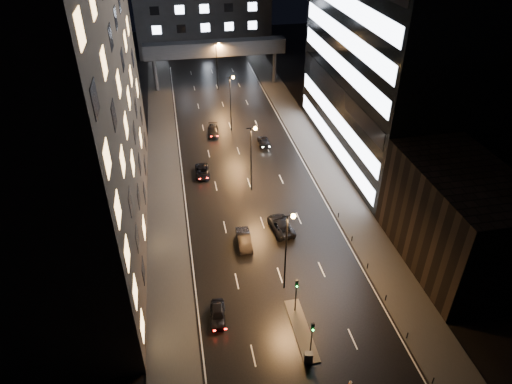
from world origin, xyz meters
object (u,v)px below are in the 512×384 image
car_toward_a (281,225)px  utility_cabinet (308,357)px  car_away_b (244,240)px  car_away_c (202,172)px  car_away_a (218,314)px  car_toward_b (264,142)px  car_away_d (213,131)px

car_toward_a → utility_cabinet: car_toward_a is taller
car_away_b → car_away_c: car_away_b is taller
car_away_a → car_away_b: (4.63, 10.95, 0.11)m
car_away_c → car_toward_b: size_ratio=1.05×
car_away_b → car_toward_a: 5.56m
car_away_c → car_toward_a: 17.65m
car_away_c → car_away_d: 13.80m
car_away_d → car_toward_b: 9.79m
car_away_c → car_away_d: size_ratio=0.98×
car_toward_b → car_away_d: bearing=-31.5°
car_away_c → car_toward_a: bearing=-58.0°
car_away_c → utility_cabinet: bearing=-77.0°
car_away_d → car_away_c: bearing=-97.5°
car_away_b → car_toward_a: bearing=23.0°
car_toward_a → car_toward_b: (2.56, 23.23, -0.10)m
car_toward_b → utility_cabinet: size_ratio=3.71×
car_toward_a → utility_cabinet: size_ratio=4.48×
car_away_c → car_away_d: car_away_d is taller
car_toward_b → car_away_a: bearing=74.1°
car_away_a → utility_cabinet: bearing=-35.4°
car_away_a → car_toward_b: bearing=77.3°
car_away_c → utility_cabinet: 35.73m
car_away_a → car_toward_a: size_ratio=0.72×
car_away_b → car_toward_b: (7.74, 25.24, -0.12)m
car_toward_b → utility_cabinet: 43.26m
car_away_b → car_toward_b: 26.40m
car_away_d → car_toward_b: bearing=-28.6°
car_away_a → car_away_d: (4.31, 41.74, 0.03)m
car_away_b → car_toward_b: car_away_b is taller
car_away_d → car_toward_b: (8.07, -5.54, -0.04)m
car_away_a → utility_cabinet: utility_cabinet is taller
car_away_c → utility_cabinet: size_ratio=3.89×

